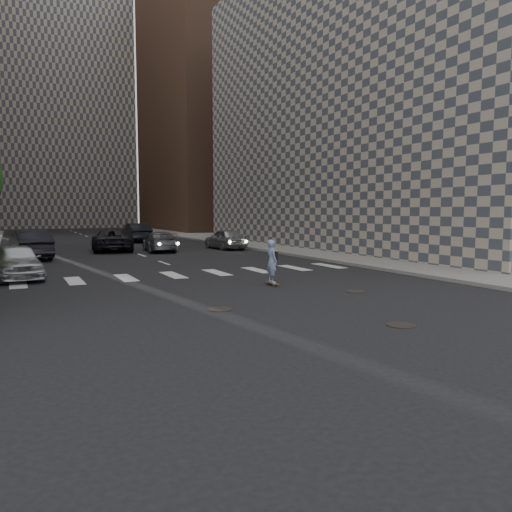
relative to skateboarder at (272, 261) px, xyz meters
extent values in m
plane|color=black|center=(-1.45, -4.61, -0.89)|extent=(160.00, 160.00, 0.00)
cube|color=gray|center=(13.05, 15.39, -0.81)|extent=(13.00, 80.00, 0.15)
cube|color=#ADA08E|center=(17.05, 13.89, 10.11)|extent=(15.00, 33.00, 22.00)
cube|color=black|center=(9.75, 9.39, 1.11)|extent=(0.30, 18.00, 4.00)
cube|color=brown|center=(18.55, 50.39, 17.11)|extent=(18.00, 24.00, 36.00)
cube|color=#ADA08E|center=(-1.45, 73.39, 23.11)|extent=(22.00, 20.00, 48.00)
cylinder|color=black|center=(-0.25, -7.11, -0.88)|extent=(0.70, 0.70, 0.02)
cylinder|color=black|center=(-3.45, -3.41, -0.88)|extent=(0.70, 0.70, 0.02)
cylinder|color=black|center=(1.85, -2.61, -0.88)|extent=(0.70, 0.70, 0.02)
cube|color=brown|center=(0.00, 0.00, -0.81)|extent=(0.23, 0.86, 0.02)
cylinder|color=green|center=(-0.09, -0.30, -0.86)|extent=(0.03, 0.06, 0.06)
cylinder|color=green|center=(0.07, -0.31, -0.86)|extent=(0.03, 0.06, 0.06)
cylinder|color=green|center=(-0.07, 0.30, -0.86)|extent=(0.03, 0.06, 0.06)
cylinder|color=green|center=(0.08, 0.30, -0.86)|extent=(0.03, 0.06, 0.06)
imported|color=#91ACD3|center=(0.00, 0.00, 0.00)|extent=(0.40, 0.59, 1.60)
cube|color=black|center=(0.17, 0.04, 0.20)|extent=(0.10, 0.27, 0.30)
imported|color=#B2B4B9|center=(-8.45, 5.99, -0.17)|extent=(2.12, 4.35, 1.43)
imported|color=black|center=(-7.68, 14.63, -0.06)|extent=(2.30, 5.18, 1.65)
imported|color=#585A5F|center=(0.31, 16.69, -0.22)|extent=(2.42, 4.81, 1.34)
imported|color=black|center=(-2.54, 18.36, -0.14)|extent=(3.05, 5.61, 1.49)
imported|color=#A8AAAF|center=(5.05, 16.54, -0.15)|extent=(1.91, 4.37, 1.47)
imported|color=black|center=(1.19, 27.39, -0.08)|extent=(1.75, 4.94, 1.62)
camera|label=1|loc=(-8.60, -16.17, 1.89)|focal=35.00mm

